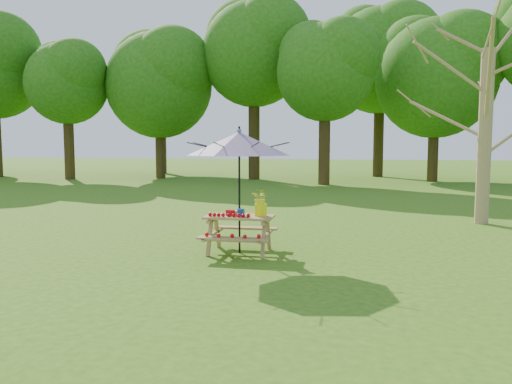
# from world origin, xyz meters

# --- Properties ---
(treeline) EXTENTS (60.00, 12.00, 16.00)m
(treeline) POSITION_xyz_m (0.00, 22.00, 8.00)
(treeline) COLOR #24570F
(treeline) RESTS_ON ground
(picnic_table) EXTENTS (1.20, 1.32, 0.67)m
(picnic_table) POSITION_xyz_m (3.54, 4.80, 0.33)
(picnic_table) COLOR #8E5C40
(picnic_table) RESTS_ON ground
(patio_umbrella) EXTENTS (2.26, 2.26, 2.25)m
(patio_umbrella) POSITION_xyz_m (3.54, 4.80, 1.95)
(patio_umbrella) COLOR black
(patio_umbrella) RESTS_ON ground
(produce_bins) EXTENTS (0.34, 0.34, 0.13)m
(produce_bins) POSITION_xyz_m (3.48, 4.82, 0.72)
(produce_bins) COLOR #A80D12
(produce_bins) RESTS_ON picnic_table
(tomatoes_row) EXTENTS (0.77, 0.13, 0.07)m
(tomatoes_row) POSITION_xyz_m (3.39, 4.62, 0.71)
(tomatoes_row) COLOR red
(tomatoes_row) RESTS_ON picnic_table
(flower_bucket) EXTENTS (0.37, 0.35, 0.48)m
(flower_bucket) POSITION_xyz_m (3.92, 4.85, 0.93)
(flower_bucket) COLOR #F0F80D
(flower_bucket) RESTS_ON picnic_table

